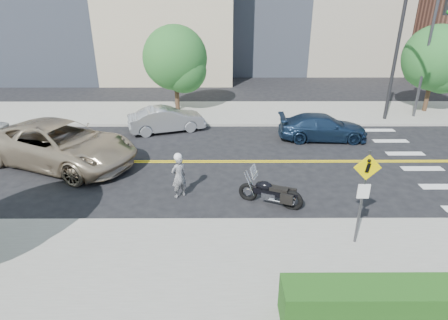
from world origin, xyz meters
The scene contains 13 objects.
ground_plane centered at (0.00, 0.00, 0.00)m, with size 120.00×120.00×0.00m, color black.
sidewalk_near centered at (0.00, -7.50, 0.07)m, with size 60.00×5.00×0.15m, color #9E9B91.
sidewalk_far centered at (0.00, 7.50, 0.07)m, with size 60.00×5.00×0.15m, color #9E9B91.
lamp_post centered at (12.00, 6.50, 4.15)m, with size 0.16×0.16×8.00m, color #4C4C51.
traffic_light centered at (10.00, 5.08, 4.67)m, with size 0.28×4.50×7.00m.
pedestrian_sign centered at (4.20, -6.31, 1.96)m, with size 0.78×0.08×3.00m.
motorcyclist centered at (-1.45, -3.24, 0.89)m, with size 0.73×0.69×1.79m.
motorcycle centered at (1.91, -3.82, 0.71)m, with size 2.32×0.71×1.41m, color black, non-canonical shape.
suv centered at (-6.99, -0.26, 0.97)m, with size 3.21×6.97×1.94m, color tan.
parked_car_silver centered at (-2.93, 4.20, 0.69)m, with size 1.45×4.17×1.37m, color #9DA0A5.
parked_car_blue centered at (5.43, 2.91, 0.67)m, with size 1.87×4.59×1.33m, color #182C49.
tree_far_a centered at (-2.75, 8.00, 3.44)m, with size 3.98×3.98×5.44m.
tree_far_b centered at (13.23, 7.66, 3.48)m, with size 3.95×3.95×5.46m.
Camera 1 is at (0.18, -15.69, 7.04)m, focal length 30.00 mm.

